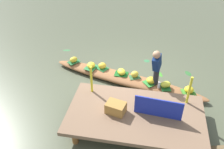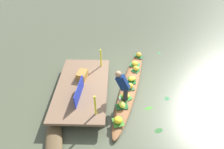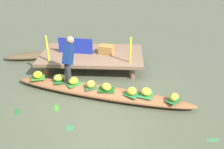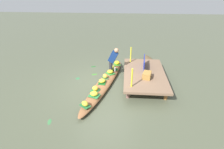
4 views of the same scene
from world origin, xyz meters
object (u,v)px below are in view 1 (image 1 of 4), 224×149
(banana_bunch_2, at_px, (151,80))
(vendor_person, at_px, (157,65))
(banana_bunch_7, at_px, (166,84))
(water_bottle, at_px, (159,85))
(banana_bunch_1, at_px, (189,90))
(market_banner, at_px, (158,108))
(banana_bunch_0, at_px, (121,72))
(produce_crate, at_px, (116,108))
(banana_bunch_4, at_px, (91,65))
(banana_bunch_5, at_px, (74,60))
(vendor_boat, at_px, (126,79))
(banana_bunch_3, at_px, (102,66))
(banana_bunch_6, at_px, (135,74))

(banana_bunch_2, bearing_deg, vendor_person, 129.78)
(banana_bunch_7, bearing_deg, water_bottle, 19.83)
(banana_bunch_1, xyz_separation_m, vendor_person, (0.94, -0.14, 0.59))
(banana_bunch_7, relative_size, market_banner, 0.26)
(banana_bunch_0, relative_size, produce_crate, 0.65)
(banana_bunch_4, xyz_separation_m, banana_bunch_5, (0.63, -0.21, 0.00))
(banana_bunch_1, xyz_separation_m, banana_bunch_7, (0.62, -0.13, -0.00))
(banana_bunch_4, height_order, banana_bunch_5, banana_bunch_5)
(vendor_boat, xyz_separation_m, banana_bunch_3, (0.80, -0.27, 0.22))
(banana_bunch_3, bearing_deg, banana_bunch_5, -11.20)
(vendor_boat, relative_size, market_banner, 4.44)
(banana_bunch_5, relative_size, market_banner, 0.24)
(banana_bunch_4, xyz_separation_m, produce_crate, (-1.12, 2.03, 0.27))
(banana_bunch_3, distance_m, banana_bunch_7, 2.03)
(banana_bunch_4, xyz_separation_m, banana_bunch_6, (-1.39, 0.26, 0.01))
(water_bottle, bearing_deg, banana_bunch_0, -22.45)
(banana_bunch_0, xyz_separation_m, market_banner, (-1.10, 1.81, 0.39))
(vendor_person, bearing_deg, banana_bunch_4, -15.96)
(banana_bunch_7, bearing_deg, banana_bunch_6, -19.41)
(banana_bunch_5, xyz_separation_m, market_banner, (-2.72, 2.20, 0.38))
(banana_bunch_3, relative_size, banana_bunch_4, 0.86)
(banana_bunch_1, distance_m, banana_bunch_4, 3.00)
(banana_bunch_1, height_order, banana_bunch_4, banana_bunch_1)
(banana_bunch_3, bearing_deg, banana_bunch_2, 163.14)
(vendor_person, height_order, produce_crate, vendor_person)
(banana_bunch_0, relative_size, banana_bunch_1, 1.11)
(banana_bunch_0, relative_size, banana_bunch_5, 1.08)
(banana_bunch_2, relative_size, banana_bunch_5, 1.02)
(banana_bunch_4, bearing_deg, vendor_person, 164.04)
(banana_bunch_4, height_order, market_banner, market_banner)
(banana_bunch_0, bearing_deg, market_banner, 121.36)
(banana_bunch_1, xyz_separation_m, market_banner, (0.83, 1.28, 0.37))
(banana_bunch_0, bearing_deg, banana_bunch_3, -17.13)
(banana_bunch_0, distance_m, vendor_person, 1.23)
(banana_bunch_6, bearing_deg, banana_bunch_4, -10.65)
(banana_bunch_0, relative_size, banana_bunch_2, 1.06)
(banana_bunch_2, height_order, banana_bunch_5, banana_bunch_5)
(vendor_boat, xyz_separation_m, market_banner, (-0.94, 1.73, 0.59))
(banana_bunch_6, xyz_separation_m, banana_bunch_7, (-0.90, 0.32, -0.01))
(banana_bunch_4, height_order, water_bottle, water_bottle)
(banana_bunch_3, distance_m, market_banner, 2.68)
(banana_bunch_3, height_order, produce_crate, produce_crate)
(vendor_boat, distance_m, banana_bunch_7, 1.21)
(banana_bunch_3, xyz_separation_m, banana_bunch_6, (-1.04, 0.28, 0.00))
(banana_bunch_3, height_order, banana_bunch_5, banana_bunch_3)
(banana_bunch_5, xyz_separation_m, banana_bunch_7, (-2.93, 0.79, 0.00))
(vendor_boat, distance_m, water_bottle, 1.06)
(vendor_person, bearing_deg, produce_crate, 59.75)
(banana_bunch_6, bearing_deg, produce_crate, 81.34)
(banana_bunch_0, distance_m, water_bottle, 1.22)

